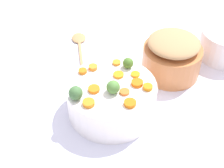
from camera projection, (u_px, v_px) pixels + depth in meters
tabletop at (107, 114)px, 1.06m from camera, size 2.40×2.40×0.02m
serving_bowl_carrots at (112, 99)px, 1.03m from camera, size 0.27×0.27×0.11m
metal_pot at (171, 61)px, 1.17m from camera, size 0.20×0.20×0.11m
stuffing_mound at (174, 43)px, 1.12m from camera, size 0.18×0.18×0.04m
carrot_slice_0 at (125, 92)px, 0.97m from camera, size 0.04×0.04×0.01m
carrot_slice_1 at (94, 67)px, 1.05m from camera, size 0.03×0.03×0.01m
carrot_slice_2 at (83, 71)px, 1.03m from camera, size 0.04×0.04×0.01m
carrot_slice_3 at (137, 83)px, 0.99m from camera, size 0.04×0.04×0.01m
carrot_slice_4 at (94, 89)px, 0.97m from camera, size 0.05×0.05×0.01m
carrot_slice_5 at (118, 75)px, 1.02m from camera, size 0.04×0.04×0.01m
carrot_slice_6 at (148, 87)px, 0.98m from camera, size 0.04×0.04×0.01m
carrot_slice_7 at (89, 103)px, 0.93m from camera, size 0.04×0.04×0.01m
carrot_slice_8 at (130, 103)px, 0.93m from camera, size 0.05×0.05×0.01m
carrot_slice_9 at (117, 63)px, 1.07m from camera, size 0.03×0.03×0.01m
carrot_slice_10 at (135, 74)px, 1.03m from camera, size 0.04×0.04×0.01m
brussels_sprout_0 at (76, 93)px, 0.94m from camera, size 0.04×0.04×0.04m
brussels_sprout_1 at (113, 87)px, 0.96m from camera, size 0.04×0.04×0.04m
brussels_sprout_2 at (128, 63)px, 1.04m from camera, size 0.03×0.03×0.03m
wooden_spoon at (79, 44)px, 1.32m from camera, size 0.28×0.13×0.01m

